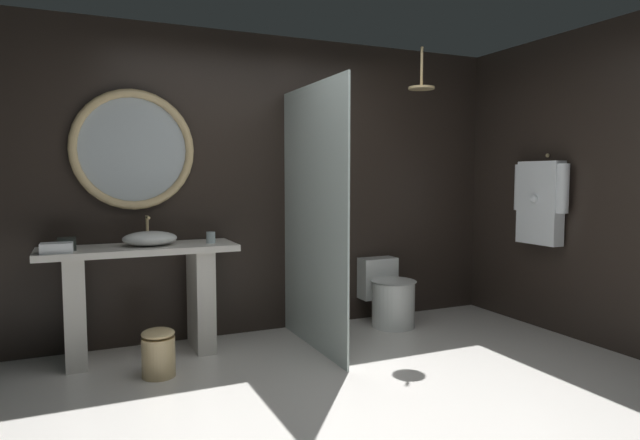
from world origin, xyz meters
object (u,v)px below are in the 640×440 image
tumbler_cup (211,237)px  folded_hand_towel (57,248)px  hanging_bathrobe (540,200)px  waste_bin (158,352)px  tissue_box (67,244)px  toilet (389,296)px  vessel_sink (150,238)px  rain_shower_head (421,85)px  round_wall_mirror (133,150)px

tumbler_cup → folded_hand_towel: 1.11m
hanging_bathrobe → waste_bin: (-3.26, 0.21, -1.00)m
tumbler_cup → tissue_box: tumbler_cup is taller
hanging_bathrobe → toilet: hanging_bathrobe is taller
vessel_sink → toilet: 2.21m
vessel_sink → tissue_box: (-0.58, -0.01, -0.01)m
waste_bin → folded_hand_towel: (-0.62, 0.35, 0.72)m
folded_hand_towel → toilet: bearing=2.8°
tumbler_cup → rain_shower_head: rain_shower_head is taller
vessel_sink → rain_shower_head: 2.62m
hanging_bathrobe → folded_hand_towel: hanging_bathrobe is taller
hanging_bathrobe → folded_hand_towel: bearing=171.8°
vessel_sink → waste_bin: size_ratio=1.20×
tumbler_cup → hanging_bathrobe: (2.78, -0.67, 0.27)m
hanging_bathrobe → toilet: (-1.12, 0.69, -0.90)m
tissue_box → hanging_bathrobe: size_ratio=0.17×
tissue_box → waste_bin: size_ratio=0.40×
vessel_sink → rain_shower_head: rain_shower_head is taller
toilet → tumbler_cup: bearing=-179.3°
vessel_sink → rain_shower_head: bearing=-6.2°
vessel_sink → rain_shower_head: (2.28, -0.25, 1.27)m
vessel_sink → waste_bin: bearing=-92.5°
rain_shower_head → hanging_bathrobe: 1.46m
rain_shower_head → hanging_bathrobe: size_ratio=0.45×
round_wall_mirror → rain_shower_head: bearing=-11.9°
tissue_box → toilet: bearing=-0.1°
tumbler_cup → tissue_box: 1.04m
rain_shower_head → hanging_bathrobe: rain_shower_head is taller
vessel_sink → hanging_bathrobe: (3.24, -0.70, 0.26)m
waste_bin → hanging_bathrobe: bearing=-3.7°
rain_shower_head → waste_bin: rain_shower_head is taller
waste_bin → folded_hand_towel: bearing=150.6°
vessel_sink → tumbler_cup: (0.46, -0.03, -0.01)m
hanging_bathrobe → toilet: size_ratio=1.33×
tumbler_cup → rain_shower_head: size_ratio=0.25×
round_wall_mirror → waste_bin: round_wall_mirror is taller
tumbler_cup → toilet: tumbler_cup is taller
tumbler_cup → round_wall_mirror: 0.92m
rain_shower_head → waste_bin: size_ratio=1.08×
vessel_sink → waste_bin: (-0.02, -0.50, -0.74)m
vessel_sink → round_wall_mirror: bearing=107.7°
rain_shower_head → folded_hand_towel: bearing=178.0°
vessel_sink → tissue_box: 0.58m
folded_hand_towel → tissue_box: bearing=65.1°
round_wall_mirror → folded_hand_towel: size_ratio=4.55×
rain_shower_head → waste_bin: (-2.30, -0.25, -2.00)m
hanging_bathrobe → folded_hand_towel: size_ratio=3.85×
vessel_sink → tissue_box: bearing=-178.9°
tissue_box → round_wall_mirror: 0.89m
rain_shower_head → hanging_bathrobe: bearing=-25.4°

